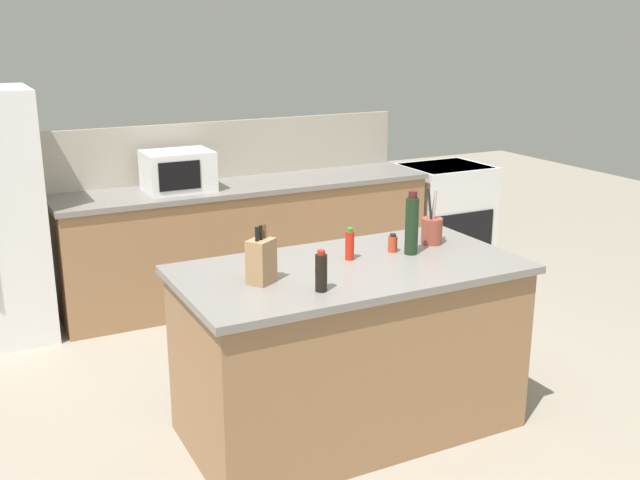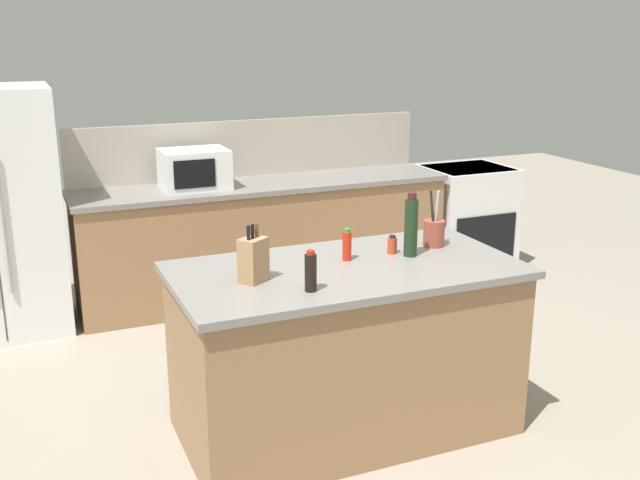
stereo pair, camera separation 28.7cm
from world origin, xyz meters
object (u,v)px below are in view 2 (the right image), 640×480
at_px(knife_block, 253,259).
at_px(utensil_crock, 434,232).
at_px(microwave, 194,169).
at_px(wine_bottle, 411,226).
at_px(range_oven, 466,217).
at_px(spice_jar_paprika, 392,245).
at_px(hot_sauce_bottle, 347,245).
at_px(soy_sauce_bottle, 311,272).

relative_size(knife_block, utensil_crock, 0.91).
relative_size(microwave, wine_bottle, 1.43).
height_order(range_oven, wine_bottle, wine_bottle).
bearing_deg(utensil_crock, spice_jar_paprika, -173.41).
distance_m(spice_jar_paprika, wine_bottle, 0.16).
bearing_deg(knife_block, hot_sauce_bottle, -20.43).
bearing_deg(spice_jar_paprika, wine_bottle, -49.20).
relative_size(microwave, soy_sauce_bottle, 2.49).
bearing_deg(hot_sauce_bottle, knife_block, -166.72).
bearing_deg(utensil_crock, hot_sauce_bottle, -174.99).
height_order(knife_block, hot_sauce_bottle, knife_block).
bearing_deg(knife_block, spice_jar_paprika, -23.66).
relative_size(range_oven, microwave, 1.84).
bearing_deg(knife_block, wine_bottle, -29.28).
relative_size(range_oven, utensil_crock, 2.87).
bearing_deg(spice_jar_paprika, knife_block, -169.95).
height_order(range_oven, spice_jar_paprika, spice_jar_paprika).
xyz_separation_m(microwave, knife_block, (-0.26, -2.23, -0.04)).
distance_m(microwave, knife_block, 2.25).
bearing_deg(spice_jar_paprika, range_oven, 47.72).
xyz_separation_m(hot_sauce_bottle, wine_bottle, (0.35, -0.06, 0.08)).
bearing_deg(range_oven, knife_block, -140.83).
xyz_separation_m(range_oven, spice_jar_paprika, (-1.89, -2.08, 0.52)).
relative_size(spice_jar_paprika, hot_sauce_bottle, 0.58).
distance_m(range_oven, hot_sauce_bottle, 3.08).
xyz_separation_m(microwave, wine_bottle, (0.66, -2.16, 0.02)).
height_order(utensil_crock, soy_sauce_bottle, utensil_crock).
distance_m(utensil_crock, hot_sauce_bottle, 0.57).
xyz_separation_m(utensil_crock, soy_sauce_bottle, (-0.93, -0.42, 0.01)).
relative_size(range_oven, soy_sauce_bottle, 4.58).
distance_m(range_oven, soy_sauce_bottle, 3.58).
relative_size(utensil_crock, spice_jar_paprika, 3.13).
bearing_deg(range_oven, spice_jar_paprika, -132.28).
distance_m(utensil_crock, spice_jar_paprika, 0.29).
bearing_deg(hot_sauce_bottle, range_oven, 43.98).
bearing_deg(spice_jar_paprika, soy_sauce_bottle, -149.09).
bearing_deg(knife_block, microwave, 49.66).
bearing_deg(wine_bottle, utensil_crock, 27.47).
bearing_deg(spice_jar_paprika, hot_sauce_bottle, -176.58).
bearing_deg(range_oven, microwave, 180.00).
bearing_deg(spice_jar_paprika, microwave, 105.74).
xyz_separation_m(knife_block, soy_sauce_bottle, (0.21, -0.23, -0.02)).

